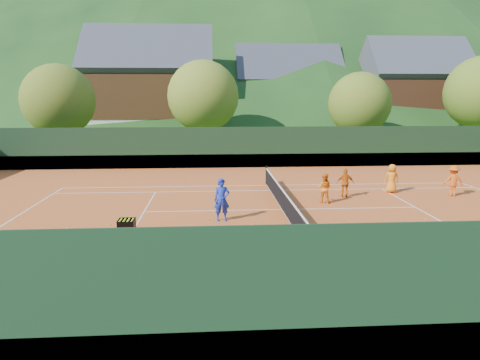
{
  "coord_description": "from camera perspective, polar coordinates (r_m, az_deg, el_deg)",
  "views": [
    {
      "loc": [
        -3.24,
        -19.16,
        5.25
      ],
      "look_at": [
        -1.99,
        0.0,
        1.45
      ],
      "focal_mm": 32.0,
      "sensor_mm": 36.0,
      "label": 1
    }
  ],
  "objects": [
    {
      "name": "tennis_ball_26",
      "position": [
        17.02,
        29.08,
        -8.06
      ],
      "size": [
        0.07,
        0.07,
        0.07
      ],
      "primitive_type": "sphere",
      "color": "#BDD523",
      "rests_on": "clay_court"
    },
    {
      "name": "tennis_ball_12",
      "position": [
        17.55,
        1.49,
        -6.04
      ],
      "size": [
        0.07,
        0.07,
        0.07
      ],
      "primitive_type": "sphere",
      "color": "#BDD523",
      "rests_on": "clay_court"
    },
    {
      "name": "tennis_ball_19",
      "position": [
        12.65,
        -20.86,
        -13.86
      ],
      "size": [
        0.07,
        0.07,
        0.07
      ],
      "primitive_type": "sphere",
      "color": "#BDD523",
      "rests_on": "clay_court"
    },
    {
      "name": "tennis_ball_25",
      "position": [
        13.93,
        -23.83,
        -11.73
      ],
      "size": [
        0.07,
        0.07,
        0.07
      ],
      "primitive_type": "sphere",
      "color": "#BDD523",
      "rests_on": "clay_court"
    },
    {
      "name": "tennis_ball_2",
      "position": [
        11.82,
        -12.46,
        -15.19
      ],
      "size": [
        0.07,
        0.07,
        0.07
      ],
      "primitive_type": "sphere",
      "color": "#BDD523",
      "rests_on": "clay_court"
    },
    {
      "name": "tennis_ball_22",
      "position": [
        19.14,
        -14.98,
        -4.96
      ],
      "size": [
        0.07,
        0.07,
        0.07
      ],
      "primitive_type": "sphere",
      "color": "#BDD523",
      "rests_on": "clay_court"
    },
    {
      "name": "tennis_ball_10",
      "position": [
        12.32,
        20.1,
        -14.5
      ],
      "size": [
        0.07,
        0.07,
        0.07
      ],
      "primitive_type": "sphere",
      "color": "#BDD523",
      "rests_on": "clay_court"
    },
    {
      "name": "student_a",
      "position": [
        21.53,
        11.16,
        -1.05
      ],
      "size": [
        0.88,
        0.8,
        1.49
      ],
      "primitive_type": "imported",
      "rotation": [
        0.0,
        0.0,
        2.75
      ],
      "color": "orange",
      "rests_on": "clay_court"
    },
    {
      "name": "coach",
      "position": [
        18.07,
        -2.44,
        -2.65
      ],
      "size": [
        0.69,
        0.47,
        1.82
      ],
      "primitive_type": "imported",
      "rotation": [
        0.0,
        0.0,
        0.05
      ],
      "color": "#182D9E",
      "rests_on": "clay_court"
    },
    {
      "name": "tennis_ball_8",
      "position": [
        14.66,
        23.26,
        -10.53
      ],
      "size": [
        0.07,
        0.07,
        0.07
      ],
      "primitive_type": "sphere",
      "color": "#BDD523",
      "rests_on": "clay_court"
    },
    {
      "name": "tennis_ball_23",
      "position": [
        11.78,
        -9.68,
        -15.16
      ],
      "size": [
        0.07,
        0.07,
        0.07
      ],
      "primitive_type": "sphere",
      "color": "#BDD523",
      "rests_on": "clay_court"
    },
    {
      "name": "tennis_ball_3",
      "position": [
        18.44,
        -4.23,
        -5.21
      ],
      "size": [
        0.07,
        0.07,
        0.07
      ],
      "primitive_type": "sphere",
      "color": "#BDD523",
      "rests_on": "clay_court"
    },
    {
      "name": "tennis_ball_15",
      "position": [
        14.03,
        -12.79,
        -10.85
      ],
      "size": [
        0.07,
        0.07,
        0.07
      ],
      "primitive_type": "sphere",
      "color": "#BDD523",
      "rests_on": "clay_court"
    },
    {
      "name": "tennis_ball_4",
      "position": [
        13.68,
        5.97,
        -11.2
      ],
      "size": [
        0.07,
        0.07,
        0.07
      ],
      "primitive_type": "sphere",
      "color": "#BDD523",
      "rests_on": "clay_court"
    },
    {
      "name": "student_b",
      "position": [
        22.93,
        13.86,
        -0.39
      ],
      "size": [
        0.93,
        0.5,
        1.51
      ],
      "primitive_type": "imported",
      "rotation": [
        0.0,
        0.0,
        2.99
      ],
      "color": "orange",
      "rests_on": "clay_court"
    },
    {
      "name": "tennis_ball_17",
      "position": [
        17.0,
        -20.74,
        -7.37
      ],
      "size": [
        0.07,
        0.07,
        0.07
      ],
      "primitive_type": "sphere",
      "color": "#BDD523",
      "rests_on": "clay_court"
    },
    {
      "name": "tennis_ball_20",
      "position": [
        12.35,
        -4.87,
        -13.75
      ],
      "size": [
        0.07,
        0.07,
        0.07
      ],
      "primitive_type": "sphere",
      "color": "#BDD523",
      "rests_on": "clay_court"
    },
    {
      "name": "tennis_ball_5",
      "position": [
        14.57,
        22.39,
        -10.6
      ],
      "size": [
        0.07,
        0.07,
        0.07
      ],
      "primitive_type": "sphere",
      "color": "#BDD523",
      "rests_on": "clay_court"
    },
    {
      "name": "chalet_left",
      "position": [
        49.62,
        -11.8,
        11.42
      ],
      "size": [
        13.8,
        9.93,
        12.92
      ],
      "color": "beige",
      "rests_on": "ground"
    },
    {
      "name": "ball_hopper",
      "position": [
        15.5,
        -14.87,
        -6.01
      ],
      "size": [
        0.57,
        0.57,
        1.0
      ],
      "color": "black",
      "rests_on": "clay_court"
    },
    {
      "name": "tennis_ball_16",
      "position": [
        12.04,
        -10.11,
        -14.58
      ],
      "size": [
        0.07,
        0.07,
        0.07
      ],
      "primitive_type": "sphere",
      "color": "#BDD523",
      "rests_on": "clay_court"
    },
    {
      "name": "tennis_ball_18",
      "position": [
        18.46,
        -22.12,
        -6.01
      ],
      "size": [
        0.07,
        0.07,
        0.07
      ],
      "primitive_type": "sphere",
      "color": "#BDD523",
      "rests_on": "clay_court"
    },
    {
      "name": "tennis_ball_1",
      "position": [
        19.96,
        23.53,
        -4.86
      ],
      "size": [
        0.07,
        0.07,
        0.07
      ],
      "primitive_type": "sphere",
      "color": "#BDD523",
      "rests_on": "clay_court"
    },
    {
      "name": "tree_a",
      "position": [
        39.29,
        -23.04,
        9.76
      ],
      "size": [
        6.0,
        6.0,
        7.88
      ],
      "color": "#412A1A",
      "rests_on": "ground"
    },
    {
      "name": "tree_c",
      "position": [
        40.4,
        15.63,
        9.78
      ],
      "size": [
        5.6,
        5.6,
        7.35
      ],
      "color": "#3F2A19",
      "rests_on": "ground"
    },
    {
      "name": "tennis_ball_13",
      "position": [
        18.44,
        -17.05,
        -5.69
      ],
      "size": [
        0.07,
        0.07,
        0.07
      ],
      "primitive_type": "sphere",
      "color": "#BDD523",
      "rests_on": "clay_court"
    },
    {
      "name": "chalet_right",
      "position": [
        54.38,
        21.95,
        10.41
      ],
      "size": [
        11.5,
        8.82,
        11.91
      ],
      "color": "beige",
      "rests_on": "ground"
    },
    {
      "name": "tennis_ball_7",
      "position": [
        13.56,
        12.38,
        -11.62
      ],
      "size": [
        0.07,
        0.07,
        0.07
      ],
      "primitive_type": "sphere",
      "color": "#BDD523",
      "rests_on": "clay_court"
    },
    {
      "name": "tree_b",
      "position": [
        39.17,
        -4.94,
        11.07
      ],
      "size": [
        6.4,
        6.4,
        8.4
      ],
      "color": "#41271A",
      "rests_on": "ground"
    },
    {
      "name": "court_lines",
      "position": [
        20.12,
        5.67,
        -3.93
      ],
      "size": [
        23.83,
        11.03,
        0.0
      ],
      "color": "white",
      "rests_on": "clay_court"
    },
    {
      "name": "tennis_ball_6",
      "position": [
        15.49,
        16.29,
        -8.88
      ],
      "size": [
        0.07,
        0.07,
        0.07
      ],
      "primitive_type": "sphere",
      "color": "#BDD523",
      "rests_on": "clay_court"
    },
    {
      "name": "tennis_ball_14",
      "position": [
        16.56,
        5.22,
        -7.15
      ],
      "size": [
        0.07,
        0.07,
        0.07
      ],
      "primitive_type": "sphere",
      "color": "#BDD523",
      "rests_on": "clay_court"
    },
    {
      "name": "ground",
      "position": [
        20.13,
        5.67,
        -3.99
      ],
      "size": [
        400.0,
        400.0,
        0.0
      ],
      "primitive_type": "plane",
      "color": "#294C18",
      "rests_on": "ground"
    },
    {
      "name": "tennis_ball_9",
      "position": [
        14.67,
        27.36,
        -10.88
      ],
      "size": [
        0.07,
        0.07,
        0.07
      ],
      "primitive_type": "sphere",
      "color": "#BDD523",
      "rests_on": "clay_court"
    },
    {
      "name": "perimeter_fence",
      "position": [
        19.84,
        5.74,
        -0.45
      ],
      "size": [
        40.4,
        24.24,
        3.0
      ],
      "color": "black",
      "rests_on": "clay_court"
    },
    {
      "name": "clay_court",
      "position": [
        20.13,
        5.67,
        -3.96
      ],
      "size": [
        40.0,
        24.0,
        0.02
      ],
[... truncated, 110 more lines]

